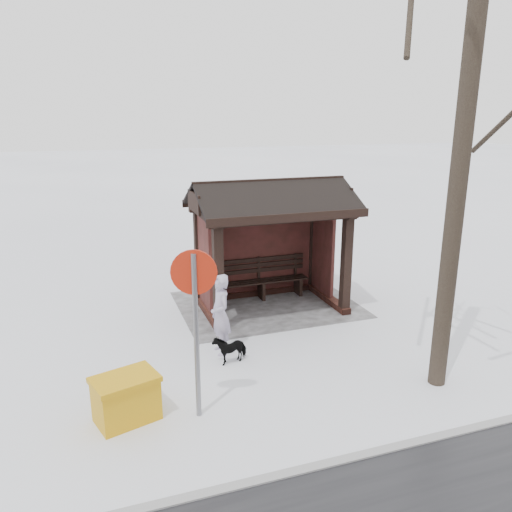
# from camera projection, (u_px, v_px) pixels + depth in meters

# --- Properties ---
(ground) EXTENTS (120.00, 120.00, 0.00)m
(ground) POSITION_uv_depth(u_px,v_px,m) (270.00, 308.00, 11.99)
(ground) COLOR white
(ground) RESTS_ON ground
(kerb) EXTENTS (120.00, 0.15, 0.06)m
(kerb) POSITION_uv_depth(u_px,v_px,m) (408.00, 445.00, 6.98)
(kerb) COLOR gray
(kerb) RESTS_ON ground
(trampled_patch) EXTENTS (4.20, 3.20, 0.02)m
(trampled_patch) POSITION_uv_depth(u_px,v_px,m) (267.00, 304.00, 12.17)
(trampled_patch) COLOR #949499
(trampled_patch) RESTS_ON ground
(bus_shelter) EXTENTS (3.60, 2.40, 3.09)m
(bus_shelter) POSITION_uv_depth(u_px,v_px,m) (268.00, 218.00, 11.54)
(bus_shelter) COLOR #341913
(bus_shelter) RESTS_ON ground
(pedestrian) EXTENTS (0.41, 0.60, 1.58)m
(pedestrian) POSITION_uv_depth(u_px,v_px,m) (220.00, 315.00, 9.52)
(pedestrian) COLOR #A99EBA
(pedestrian) RESTS_ON ground
(dog) EXTENTS (0.69, 0.44, 0.53)m
(dog) POSITION_uv_depth(u_px,v_px,m) (230.00, 348.00, 9.32)
(dog) COLOR black
(dog) RESTS_ON ground
(grit_bin) EXTENTS (1.09, 0.89, 0.72)m
(grit_bin) POSITION_uv_depth(u_px,v_px,m) (126.00, 398.00, 7.48)
(grit_bin) COLOR #C68C0B
(grit_bin) RESTS_ON ground
(road_sign) EXTENTS (0.65, 0.24, 2.64)m
(road_sign) POSITION_uv_depth(u_px,v_px,m) (195.00, 301.00, 7.21)
(road_sign) COLOR slate
(road_sign) RESTS_ON ground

